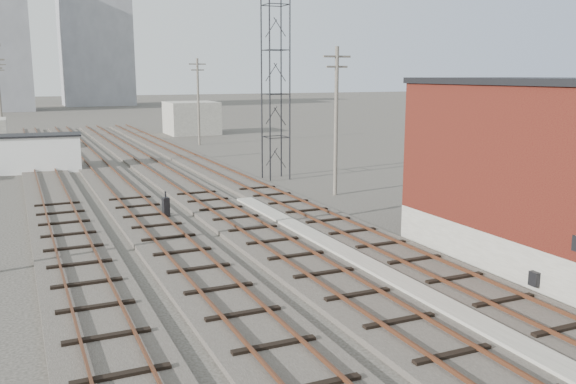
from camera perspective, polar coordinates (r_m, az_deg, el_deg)
ground at (r=66.03m, az=-14.21°, el=4.22°), size 320.00×320.00×0.00m
track_right at (r=46.35m, az=-6.50°, el=1.88°), size 3.20×90.00×0.39m
track_mid_right at (r=45.31m, az=-11.32°, el=1.53°), size 3.20×90.00×0.39m
track_mid_left at (r=44.61m, az=-16.33°, el=1.15°), size 3.20×90.00×0.39m
track_left at (r=44.25m, az=-21.46°, el=0.76°), size 3.20×90.00×0.39m
platform_curb at (r=23.25m, az=7.99°, el=-7.27°), size 0.90×28.00×0.26m
brick_building at (r=25.45m, az=24.16°, el=1.57°), size 6.54×12.20×7.22m
lattice_tower at (r=43.07m, az=-1.18°, el=11.14°), size 1.60×1.60×15.00m
utility_pole_left_c at (r=74.67m, az=-25.35°, el=7.95°), size 1.80×0.24×9.00m
utility_pole_right_a at (r=37.30m, az=4.52°, el=6.98°), size 1.80×0.24×9.00m
utility_pole_right_b at (r=65.18m, az=-8.40°, el=8.59°), size 1.80×0.24×9.00m
apartment_right at (r=155.93m, az=-17.54°, el=12.53°), size 16.00×12.00×26.00m
shed_right at (r=77.54m, az=-9.02°, el=6.86°), size 6.00×6.00×4.00m
switch_stand at (r=31.75m, az=-11.35°, el=-1.44°), size 0.37×0.37×1.40m
site_trailer at (r=50.52m, az=-22.59°, el=3.39°), size 7.01×3.46×2.87m
car_grey at (r=57.85m, az=-24.30°, el=3.28°), size 4.37×2.23×1.21m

